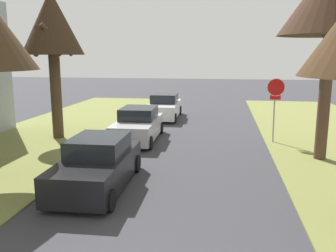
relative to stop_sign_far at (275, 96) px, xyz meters
The scene contains 5 objects.
stop_sign_far is the anchor object (origin of this frame).
street_tree_left_mid_b 10.89m from the stop_sign_far, behind, with size 2.90×2.90×6.99m.
parked_sedan_black 9.27m from the stop_sign_far, 132.23° to the right, with size 2.04×4.45×1.57m.
parked_sedan_silver 6.57m from the stop_sign_far, behind, with size 2.04×4.45×1.57m.
parked_sedan_white 8.64m from the stop_sign_far, 136.33° to the left, with size 2.04×4.45×1.57m.
Camera 1 is at (1.60, -2.73, 4.06)m, focal length 38.41 mm.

